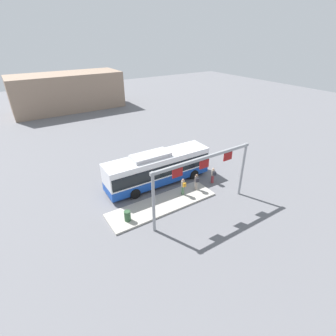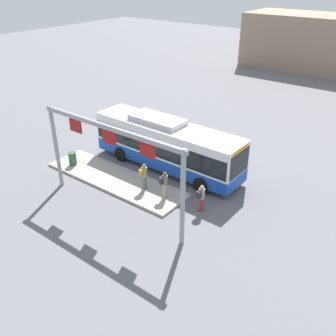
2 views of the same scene
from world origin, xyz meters
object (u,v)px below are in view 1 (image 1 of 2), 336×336
at_px(bus_main, 158,167).
at_px(person_waiting_near, 183,186).
at_px(trash_bin, 127,216).
at_px(person_waiting_mid, 196,182).
at_px(person_boarding, 213,175).

bearing_deg(bus_main, person_waiting_near, -76.27).
relative_size(bus_main, trash_bin, 12.02).
distance_m(bus_main, person_waiting_mid, 4.04).
relative_size(person_waiting_near, trash_bin, 1.86).
relative_size(person_boarding, trash_bin, 1.86).
bearing_deg(person_waiting_mid, person_boarding, -59.04).
bearing_deg(person_boarding, trash_bin, 103.11).
height_order(person_waiting_mid, trash_bin, person_waiting_mid).
bearing_deg(bus_main, trash_bin, -142.70).
distance_m(bus_main, trash_bin, 6.54).
bearing_deg(person_waiting_near, bus_main, 18.54).
xyz_separation_m(bus_main, trash_bin, (-5.18, -3.81, -1.20)).
bearing_deg(person_waiting_mid, bus_main, 59.58).
bearing_deg(person_boarding, bus_main, 65.68).
height_order(bus_main, person_waiting_near, bus_main).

